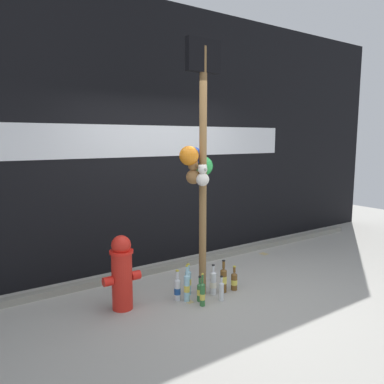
% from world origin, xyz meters
% --- Properties ---
extents(ground_plane, '(14.00, 14.00, 0.00)m').
position_xyz_m(ground_plane, '(0.00, 0.00, 0.00)').
color(ground_plane, '#9E9B93').
extents(building_wall, '(10.00, 0.21, 3.79)m').
position_xyz_m(building_wall, '(-0.00, 1.70, 1.89)').
color(building_wall, black).
rests_on(building_wall, ground_plane).
extents(curb_strip, '(8.00, 0.12, 0.08)m').
position_xyz_m(curb_strip, '(0.00, 1.25, 0.04)').
color(curb_strip, gray).
rests_on(curb_strip, ground_plane).
extents(memorial_post, '(0.54, 0.47, 2.95)m').
position_xyz_m(memorial_post, '(-0.15, 0.32, 1.73)').
color(memorial_post, olive).
rests_on(memorial_post, ground_plane).
extents(fire_hydrant, '(0.43, 0.26, 0.83)m').
position_xyz_m(fire_hydrant, '(-1.09, 0.45, 0.42)').
color(fire_hydrant, red).
rests_on(fire_hydrant, ground_plane).
extents(bottle_0, '(0.08, 0.08, 0.36)m').
position_xyz_m(bottle_0, '(-0.47, 0.30, 0.14)').
color(bottle_0, silver).
rests_on(bottle_0, ground_plane).
extents(bottle_1, '(0.07, 0.07, 0.38)m').
position_xyz_m(bottle_1, '(-0.28, 0.36, 0.16)').
color(bottle_1, '#93CCE0').
rests_on(bottle_1, ground_plane).
extents(bottle_2, '(0.08, 0.08, 0.31)m').
position_xyz_m(bottle_2, '(0.26, 0.15, 0.12)').
color(bottle_2, brown).
rests_on(bottle_2, ground_plane).
extents(bottle_3, '(0.07, 0.07, 0.30)m').
position_xyz_m(bottle_3, '(-0.27, 0.13, 0.12)').
color(bottle_3, '#337038').
rests_on(bottle_3, ground_plane).
extents(bottle_4, '(0.06, 0.06, 0.38)m').
position_xyz_m(bottle_4, '(-0.32, 0.01, 0.14)').
color(bottle_4, '#337038').
rests_on(bottle_4, ground_plane).
extents(bottle_5, '(0.07, 0.07, 0.43)m').
position_xyz_m(bottle_5, '(-0.40, 0.21, 0.17)').
color(bottle_5, '#93CCE0').
rests_on(bottle_5, ground_plane).
extents(bottle_6, '(0.08, 0.08, 0.37)m').
position_xyz_m(bottle_6, '(-0.03, 0.20, 0.15)').
color(bottle_6, silver).
rests_on(bottle_6, ground_plane).
extents(bottle_7, '(0.06, 0.06, 0.30)m').
position_xyz_m(bottle_7, '(-0.06, 0.00, 0.12)').
color(bottle_7, silver).
rests_on(bottle_7, ground_plane).
extents(bottle_8, '(0.08, 0.08, 0.40)m').
position_xyz_m(bottle_8, '(0.11, 0.18, 0.16)').
color(bottle_8, brown).
rests_on(bottle_8, ground_plane).
extents(litter_0, '(0.07, 0.08, 0.01)m').
position_xyz_m(litter_0, '(-0.39, 0.17, 0.00)').
color(litter_0, tan).
rests_on(litter_0, ground_plane).
extents(litter_1, '(0.11, 0.13, 0.01)m').
position_xyz_m(litter_1, '(1.63, 1.00, 0.00)').
color(litter_1, tan).
rests_on(litter_1, ground_plane).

